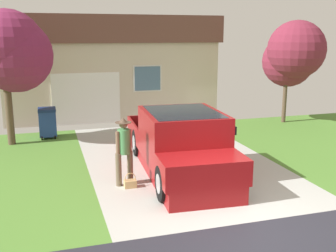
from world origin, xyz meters
The scene contains 7 objects.
pickup_truck centered at (-0.28, 3.12, 0.77)m, with size 2.25×5.70×1.70m.
person_with_hat centered at (-1.85, 2.77, 0.94)m, with size 0.45×0.39×1.66m.
handbag centered at (-1.76, 2.51, 0.11)m, with size 0.29×0.19×0.37m.
house_with_garage centered at (-0.75, 12.88, 2.22)m, with size 9.34×5.95×4.37m.
front_yard_tree centered at (6.10, 7.92, 2.78)m, with size 2.31×2.83×4.15m.
neighbor_tree centered at (-4.54, 7.46, 3.06)m, with size 2.58×2.39×4.39m.
wheeled_trash_bin centered at (-3.58, 8.06, 0.58)m, with size 0.60×0.72×1.06m.
Camera 1 is at (-3.55, -6.50, 3.59)m, focal length 43.26 mm.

